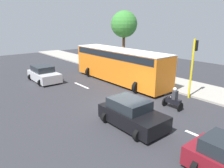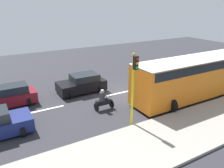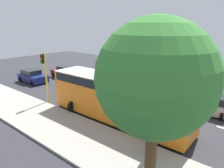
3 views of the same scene
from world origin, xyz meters
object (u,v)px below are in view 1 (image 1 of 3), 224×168
at_px(motorcycle, 173,100).
at_px(traffic_light_corner, 193,60).
at_px(car_black, 132,114).
at_px(street_tree_center, 124,24).
at_px(car_silver, 44,74).
at_px(pedestrian_near_signal, 113,62).
at_px(city_bus, 119,63).

relative_size(motorcycle, traffic_light_corner, 0.34).
height_order(car_black, traffic_light_corner, traffic_light_corner).
xyz_separation_m(motorcycle, street_tree_center, (7.53, 13.30, 4.67)).
distance_m(car_silver, pedestrian_near_signal, 8.23).
bearing_deg(pedestrian_near_signal, car_black, -124.94).
xyz_separation_m(car_black, pedestrian_near_signal, (7.98, 11.42, 0.35)).
height_order(car_silver, city_bus, city_bus).
distance_m(city_bus, street_tree_center, 9.11).
relative_size(car_silver, car_black, 1.03).
height_order(motorcycle, street_tree_center, street_tree_center).
xyz_separation_m(city_bus, pedestrian_near_signal, (2.55, 4.10, -0.79)).
bearing_deg(traffic_light_corner, motorcycle, -170.45).
height_order(city_bus, motorcycle, city_bus).
xyz_separation_m(car_black, street_tree_center, (11.39, 13.27, 4.60)).
distance_m(city_bus, traffic_light_corner, 7.06).
bearing_deg(car_silver, street_tree_center, 5.80).
bearing_deg(car_silver, city_bus, -40.21).
bearing_deg(traffic_light_corner, car_silver, 120.75).
bearing_deg(street_tree_center, motorcycle, -119.53).
xyz_separation_m(motorcycle, pedestrian_near_signal, (4.12, 11.44, 0.42)).
distance_m(car_silver, street_tree_center, 12.54).
bearing_deg(traffic_light_corner, city_bus, 100.52).
bearing_deg(city_bus, car_silver, 139.79).
bearing_deg(motorcycle, city_bus, 77.90).
distance_m(pedestrian_near_signal, traffic_light_corner, 11.20).
distance_m(car_silver, traffic_light_corner, 13.72).
xyz_separation_m(car_silver, city_bus, (5.65, -4.78, 1.13)).
height_order(car_silver, street_tree_center, street_tree_center).
bearing_deg(car_black, traffic_light_corner, 3.89).
relative_size(car_silver, city_bus, 0.36).
bearing_deg(city_bus, motorcycle, -102.10).
bearing_deg(motorcycle, car_black, 179.65).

